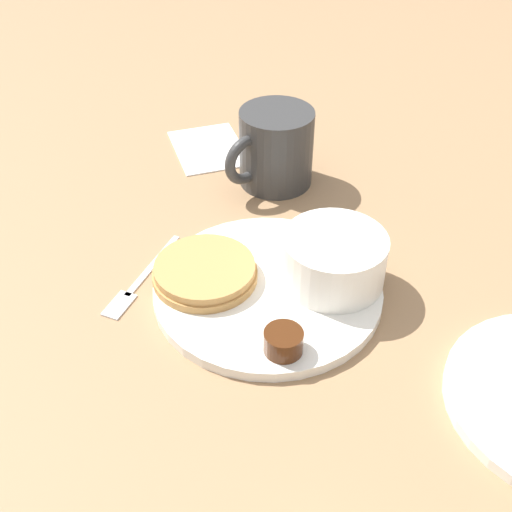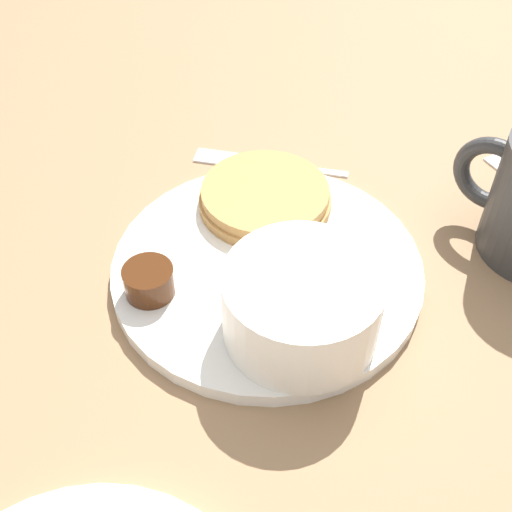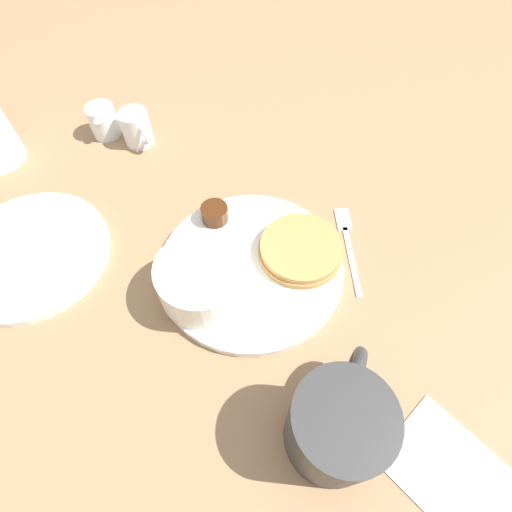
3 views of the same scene
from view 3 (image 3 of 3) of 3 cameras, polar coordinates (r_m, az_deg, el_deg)
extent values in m
plane|color=#93704C|center=(0.53, -0.70, -1.92)|extent=(4.00, 4.00, 0.00)
cylinder|color=white|center=(0.52, -0.71, -1.57)|extent=(0.24, 0.24, 0.01)
cylinder|color=#B78447|center=(0.53, 6.37, 0.71)|extent=(0.11, 0.11, 0.01)
cylinder|color=#B78447|center=(0.52, 6.46, 1.27)|extent=(0.11, 0.11, 0.01)
cylinder|color=white|center=(0.48, -7.67, -3.35)|extent=(0.11, 0.11, 0.05)
cylinder|color=white|center=(0.46, -7.99, -1.90)|extent=(0.09, 0.09, 0.01)
cylinder|color=#47230F|center=(0.55, -5.93, 6.07)|extent=(0.04, 0.04, 0.02)
cylinder|color=white|center=(0.49, -9.76, -3.89)|extent=(0.05, 0.05, 0.03)
sphere|color=white|center=(0.48, -10.09, -2.77)|extent=(0.03, 0.03, 0.03)
cylinder|color=#333333|center=(0.41, 11.49, -22.94)|extent=(0.09, 0.09, 0.10)
torus|color=#333333|center=(0.43, 13.58, -16.53)|extent=(0.05, 0.06, 0.06)
cylinder|color=white|center=(0.70, -16.73, 17.13)|extent=(0.05, 0.05, 0.06)
torus|color=white|center=(0.68, -15.83, 16.32)|extent=(0.03, 0.01, 0.03)
cone|color=white|center=(0.70, -18.01, 19.40)|extent=(0.02, 0.02, 0.01)
cylinder|color=white|center=(0.73, -20.97, 17.56)|extent=(0.05, 0.05, 0.05)
torus|color=white|center=(0.75, -20.67, 18.91)|extent=(0.03, 0.02, 0.03)
cone|color=white|center=(0.70, -21.86, 17.83)|extent=(0.02, 0.02, 0.01)
cube|color=silver|center=(0.55, 13.53, -0.59)|extent=(0.10, 0.05, 0.00)
cube|color=silver|center=(0.59, 12.34, 5.16)|extent=(0.04, 0.03, 0.00)
cube|color=white|center=(0.49, 26.44, -26.28)|extent=(0.15, 0.12, 0.00)
cylinder|color=white|center=(0.61, -29.59, 0.27)|extent=(0.21, 0.21, 0.01)
camera|label=1|loc=(0.76, -28.14, 54.28)|focal=45.00mm
camera|label=2|loc=(0.40, -62.78, 17.35)|focal=45.00mm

